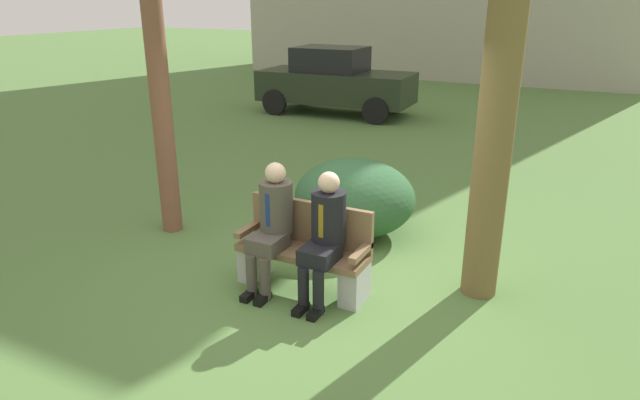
% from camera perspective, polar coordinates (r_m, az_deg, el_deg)
% --- Properties ---
extents(ground_plane, '(80.00, 80.00, 0.00)m').
position_cam_1_polar(ground_plane, '(6.07, -0.03, -8.04)').
color(ground_plane, '#53793C').
extents(park_bench, '(1.37, 0.44, 0.90)m').
position_cam_1_polar(park_bench, '(5.74, -1.58, -5.33)').
color(park_bench, brown).
rests_on(park_bench, ground).
extents(seated_man_left, '(0.34, 0.72, 1.32)m').
position_cam_1_polar(seated_man_left, '(5.66, -4.90, -2.07)').
color(seated_man_left, '#4C473D').
rests_on(seated_man_left, ground).
extents(seated_man_right, '(0.34, 0.72, 1.30)m').
position_cam_1_polar(seated_man_right, '(5.39, 0.47, -3.21)').
color(seated_man_right, black).
rests_on(seated_man_right, ground).
extents(shrub_near_bench, '(1.54, 1.41, 0.96)m').
position_cam_1_polar(shrub_near_bench, '(7.04, 3.53, 0.28)').
color(shrub_near_bench, '#2D5934').
rests_on(shrub_near_bench, ground).
extents(parked_car_near, '(3.95, 1.82, 1.68)m').
position_cam_1_polar(parked_car_near, '(14.55, 1.49, 12.03)').
color(parked_car_near, '#232D1E').
rests_on(parked_car_near, ground).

